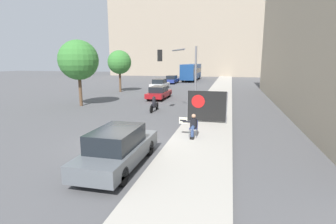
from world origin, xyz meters
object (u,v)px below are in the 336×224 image
Objects in this scene: parked_car_curbside at (118,148)px; motorcycle_on_road at (154,105)px; street_tree_midblock at (119,62)px; car_on_road_distant at (172,79)px; car_on_road_midblock at (160,84)px; protest_banner at (206,106)px; city_bus_on_road at (191,71)px; traffic_light_pole at (182,67)px; car_on_road_nearest at (159,92)px; seated_protester at (193,125)px; street_tree_near_curb at (78,60)px.

motorcycle_on_road is at bearing 99.54° from parked_car_curbside.
motorcycle_on_road is at bearing -55.69° from street_tree_midblock.
car_on_road_distant is 2.18× the size of motorcycle_on_road.
street_tree_midblock is at bearing -131.05° from car_on_road_midblock.
city_bus_on_road is at bearing 99.86° from protest_banner.
traffic_light_pole reaches higher than car_on_road_distant.
street_tree_midblock is (-8.14, 11.92, 3.28)m from motorcycle_on_road.
parked_car_curbside reaches higher than car_on_road_midblock.
city_bus_on_road reaches higher than protest_banner.
car_on_road_distant is 0.38× the size of city_bus_on_road.
protest_banner is at bearing -38.68° from motorcycle_on_road.
car_on_road_midblock is at bearing 104.73° from car_on_road_nearest.
protest_banner is 4.79m from traffic_light_pole.
street_tree_midblock reaches higher than car_on_road_distant.
protest_banner is 38.14m from city_bus_on_road.
traffic_light_pole is 27.07m from car_on_road_distant.
street_tree_midblock reaches higher than city_bus_on_road.
seated_protester is 0.25× the size of car_on_road_nearest.
traffic_light_pole is 1.05× the size of car_on_road_nearest.
street_tree_near_curb is (-5.14, -33.02, 2.16)m from city_bus_on_road.
street_tree_near_curb reaches higher than traffic_light_pole.
motorcycle_on_road is 14.80m from street_tree_midblock.
street_tree_midblock is (-10.01, 23.11, 3.05)m from parked_car_curbside.
seated_protester is 0.20× the size of street_tree_near_curb.
city_bus_on_road reaches higher than motorcycle_on_road.
car_on_road_nearest is (-5.98, 10.45, -0.52)m from protest_banner.
motorcycle_on_road is at bearing 141.32° from protest_banner.
city_bus_on_road is (-0.55, 27.12, 1.22)m from car_on_road_nearest.
city_bus_on_road is (-4.26, 34.05, -1.63)m from traffic_light_pole.
parked_car_curbside is at bearing -124.21° from seated_protester.
seated_protester is 8.15m from motorcycle_on_road.
parked_car_curbside reaches higher than seated_protester.
motorcycle_on_road is (-4.14, 7.01, -0.26)m from seated_protester.
car_on_road_nearest reaches higher than seated_protester.
street_tree_midblock is (-6.66, 5.08, 3.13)m from car_on_road_nearest.
protest_banner is 0.51× the size of traffic_light_pole.
parked_car_curbside is 2.16× the size of motorcycle_on_road.
street_tree_midblock is at bearing -105.49° from city_bus_on_road.
street_tree_near_curb is 11.02m from street_tree_midblock.
protest_banner is at bearing -67.09° from car_on_road_midblock.
traffic_light_pole is 9.47m from street_tree_near_curb.
street_tree_near_curb is (-5.69, -5.90, 3.38)m from car_on_road_nearest.
parked_car_curbside is at bearing -80.49° from car_on_road_distant.
parked_car_curbside is 11.34m from motorcycle_on_road.
car_on_road_midblock is (-2.57, 9.78, 0.03)m from car_on_road_nearest.
traffic_light_pole is 1.05× the size of parked_car_curbside.
car_on_road_midblock is 0.98× the size of car_on_road_distant.
car_on_road_midblock is 6.95m from street_tree_midblock.
street_tree_midblock is at bearing 142.67° from car_on_road_nearest.
motorcycle_on_road is (4.05, -16.62, -0.19)m from car_on_road_midblock.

